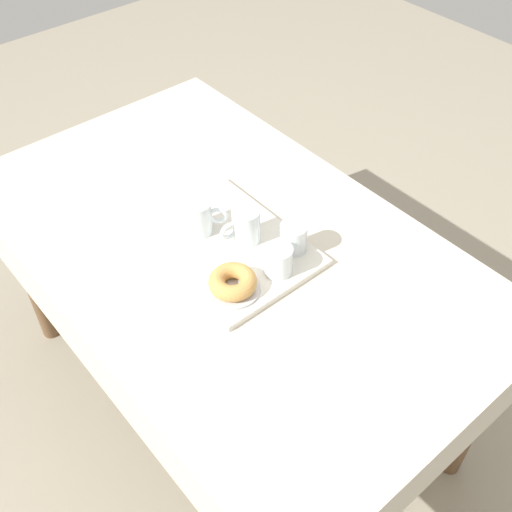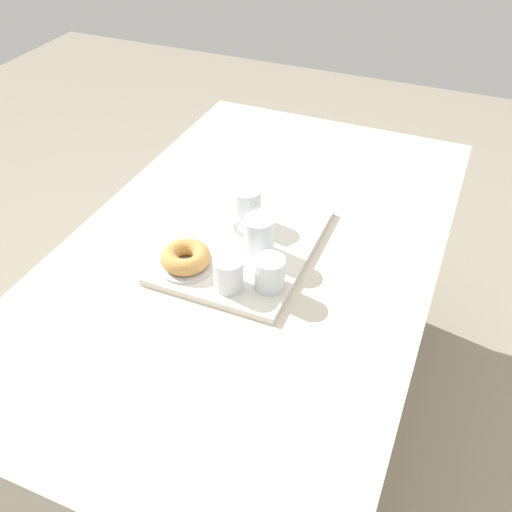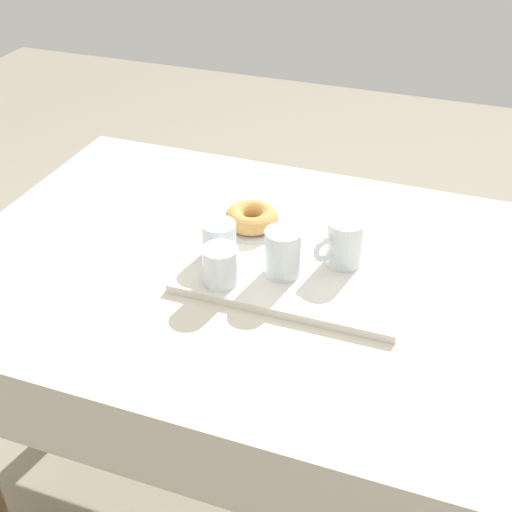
{
  "view_description": "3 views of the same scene",
  "coord_description": "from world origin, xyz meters",
  "px_view_note": "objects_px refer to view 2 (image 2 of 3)",
  "views": [
    {
      "loc": [
        0.95,
        -0.7,
        1.86
      ],
      "look_at": [
        0.12,
        0.0,
        0.76
      ],
      "focal_mm": 43.4,
      "sensor_mm": 36.0,
      "label": 1
    },
    {
      "loc": [
        1.04,
        0.45,
        1.62
      ],
      "look_at": [
        0.07,
        0.03,
        0.75
      ],
      "focal_mm": 40.12,
      "sensor_mm": 36.0,
      "label": 2
    },
    {
      "loc": [
        -0.28,
        1.09,
        1.55
      ],
      "look_at": [
        0.11,
        0.01,
        0.76
      ],
      "focal_mm": 48.23,
      "sensor_mm": 36.0,
      "label": 3
    }
  ],
  "objects_px": {
    "tea_mug_left": "(248,207)",
    "sugar_donut_left": "(186,257)",
    "water_glass_far": "(270,274)",
    "tea_mug_right": "(258,237)",
    "water_glass_near": "(229,275)",
    "dining_table": "(253,271)",
    "donut_plate_left": "(186,265)",
    "serving_tray": "(244,244)"
  },
  "relations": [
    {
      "from": "water_glass_far",
      "to": "serving_tray",
      "type": "bearing_deg",
      "value": -136.99
    },
    {
      "from": "water_glass_near",
      "to": "donut_plate_left",
      "type": "distance_m",
      "value": 0.13
    },
    {
      "from": "water_glass_near",
      "to": "water_glass_far",
      "type": "distance_m",
      "value": 0.09
    },
    {
      "from": "tea_mug_left",
      "to": "sugar_donut_left",
      "type": "bearing_deg",
      "value": -16.17
    },
    {
      "from": "dining_table",
      "to": "water_glass_far",
      "type": "distance_m",
      "value": 0.23
    },
    {
      "from": "tea_mug_right",
      "to": "water_glass_near",
      "type": "xyz_separation_m",
      "value": [
        0.14,
        -0.01,
        -0.01
      ]
    },
    {
      "from": "tea_mug_left",
      "to": "water_glass_far",
      "type": "distance_m",
      "value": 0.25
    },
    {
      "from": "dining_table",
      "to": "serving_tray",
      "type": "height_order",
      "value": "serving_tray"
    },
    {
      "from": "water_glass_far",
      "to": "donut_plate_left",
      "type": "distance_m",
      "value": 0.21
    },
    {
      "from": "dining_table",
      "to": "tea_mug_left",
      "type": "relative_size",
      "value": 15.15
    },
    {
      "from": "tea_mug_left",
      "to": "sugar_donut_left",
      "type": "distance_m",
      "value": 0.23
    },
    {
      "from": "tea_mug_left",
      "to": "tea_mug_right",
      "type": "distance_m",
      "value": 0.13
    },
    {
      "from": "tea_mug_right",
      "to": "water_glass_near",
      "type": "distance_m",
      "value": 0.14
    },
    {
      "from": "donut_plate_left",
      "to": "serving_tray",
      "type": "bearing_deg",
      "value": 148.02
    },
    {
      "from": "water_glass_near",
      "to": "donut_plate_left",
      "type": "relative_size",
      "value": 0.58
    },
    {
      "from": "donut_plate_left",
      "to": "tea_mug_right",
      "type": "bearing_deg",
      "value": 130.48
    },
    {
      "from": "sugar_donut_left",
      "to": "tea_mug_right",
      "type": "bearing_deg",
      "value": 130.48
    },
    {
      "from": "tea_mug_left",
      "to": "tea_mug_right",
      "type": "bearing_deg",
      "value": 34.75
    },
    {
      "from": "serving_tray",
      "to": "sugar_donut_left",
      "type": "distance_m",
      "value": 0.17
    },
    {
      "from": "serving_tray",
      "to": "sugar_donut_left",
      "type": "bearing_deg",
      "value": -31.98
    },
    {
      "from": "dining_table",
      "to": "donut_plate_left",
      "type": "bearing_deg",
      "value": -32.92
    },
    {
      "from": "water_glass_far",
      "to": "sugar_donut_left",
      "type": "xyz_separation_m",
      "value": [
        0.01,
        -0.21,
        -0.01
      ]
    },
    {
      "from": "water_glass_near",
      "to": "water_glass_far",
      "type": "height_order",
      "value": "same"
    },
    {
      "from": "tea_mug_right",
      "to": "water_glass_far",
      "type": "xyz_separation_m",
      "value": [
        0.1,
        0.07,
        -0.01
      ]
    },
    {
      "from": "tea_mug_left",
      "to": "serving_tray",
      "type": "bearing_deg",
      "value": 16.3
    },
    {
      "from": "donut_plate_left",
      "to": "water_glass_far",
      "type": "bearing_deg",
      "value": 93.07
    },
    {
      "from": "sugar_donut_left",
      "to": "dining_table",
      "type": "bearing_deg",
      "value": 147.08
    },
    {
      "from": "serving_tray",
      "to": "donut_plate_left",
      "type": "xyz_separation_m",
      "value": [
        0.14,
        -0.09,
        0.01
      ]
    },
    {
      "from": "dining_table",
      "to": "tea_mug_right",
      "type": "xyz_separation_m",
      "value": [
        0.04,
        0.03,
        0.15
      ]
    },
    {
      "from": "dining_table",
      "to": "serving_tray",
      "type": "distance_m",
      "value": 0.1
    },
    {
      "from": "water_glass_far",
      "to": "donut_plate_left",
      "type": "xyz_separation_m",
      "value": [
        0.01,
        -0.21,
        -0.03
      ]
    },
    {
      "from": "water_glass_far",
      "to": "sugar_donut_left",
      "type": "height_order",
      "value": "water_glass_far"
    },
    {
      "from": "serving_tray",
      "to": "tea_mug_left",
      "type": "relative_size",
      "value": 4.57
    },
    {
      "from": "water_glass_far",
      "to": "tea_mug_left",
      "type": "bearing_deg",
      "value": -145.52
    },
    {
      "from": "tea_mug_left",
      "to": "water_glass_far",
      "type": "xyz_separation_m",
      "value": [
        0.21,
        0.14,
        -0.01
      ]
    },
    {
      "from": "water_glass_near",
      "to": "donut_plate_left",
      "type": "xyz_separation_m",
      "value": [
        -0.03,
        -0.12,
        -0.03
      ]
    },
    {
      "from": "tea_mug_right",
      "to": "sugar_donut_left",
      "type": "height_order",
      "value": "tea_mug_right"
    },
    {
      "from": "serving_tray",
      "to": "tea_mug_right",
      "type": "relative_size",
      "value": 4.04
    },
    {
      "from": "dining_table",
      "to": "donut_plate_left",
      "type": "distance_m",
      "value": 0.22
    },
    {
      "from": "tea_mug_left",
      "to": "tea_mug_right",
      "type": "relative_size",
      "value": 0.89
    },
    {
      "from": "serving_tray",
      "to": "water_glass_near",
      "type": "xyz_separation_m",
      "value": [
        0.16,
        0.04,
        0.04
      ]
    },
    {
      "from": "dining_table",
      "to": "water_glass_far",
      "type": "height_order",
      "value": "water_glass_far"
    }
  ]
}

